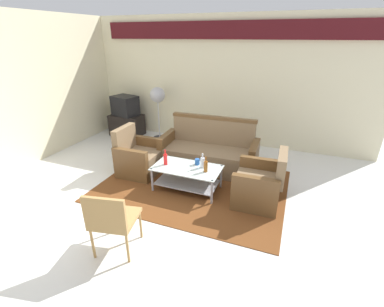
% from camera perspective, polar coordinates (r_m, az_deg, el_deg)
% --- Properties ---
extents(ground_plane, '(14.00, 14.00, 0.00)m').
position_cam_1_polar(ground_plane, '(4.13, -5.08, -11.37)').
color(ground_plane, white).
extents(wall_back, '(6.52, 0.19, 2.80)m').
position_cam_1_polar(wall_back, '(6.32, 7.16, 15.44)').
color(wall_back, beige).
rests_on(wall_back, ground).
extents(rug, '(3.06, 2.27, 0.01)m').
position_cam_1_polar(rug, '(4.66, 0.17, -6.76)').
color(rug, brown).
rests_on(rug, ground).
extents(couch, '(1.82, 0.80, 0.96)m').
position_cam_1_polar(couch, '(5.13, 3.62, 0.07)').
color(couch, '#7F6647').
rests_on(couch, rug).
extents(armchair_left, '(0.71, 0.77, 0.85)m').
position_cam_1_polar(armchair_left, '(5.08, -11.18, -0.96)').
color(armchair_left, '#7F6647').
rests_on(armchair_left, rug).
extents(armchair_right, '(0.72, 0.78, 0.85)m').
position_cam_1_polar(armchair_right, '(4.23, 14.10, -6.57)').
color(armchair_right, '#7F6647').
rests_on(armchair_right, rug).
extents(coffee_table, '(1.10, 0.60, 0.40)m').
position_cam_1_polar(coffee_table, '(4.43, -1.06, -4.53)').
color(coffee_table, silver).
rests_on(coffee_table, rug).
extents(bottle_red, '(0.06, 0.06, 0.26)m').
position_cam_1_polar(bottle_red, '(4.44, -5.64, -1.17)').
color(bottle_red, red).
rests_on(bottle_red, coffee_table).
extents(bottle_clear, '(0.07, 0.07, 0.25)m').
position_cam_1_polar(bottle_clear, '(4.32, 2.23, -1.87)').
color(bottle_clear, silver).
rests_on(bottle_clear, coffee_table).
extents(bottle_brown, '(0.06, 0.06, 0.26)m').
position_cam_1_polar(bottle_brown, '(4.19, 2.91, -2.69)').
color(bottle_brown, brown).
rests_on(bottle_brown, coffee_table).
extents(cup, '(0.08, 0.08, 0.10)m').
position_cam_1_polar(cup, '(4.44, 1.11, -1.75)').
color(cup, '#2659A5').
rests_on(cup, coffee_table).
extents(tv_stand, '(0.80, 0.50, 0.52)m').
position_cam_1_polar(tv_stand, '(7.15, -13.58, 5.92)').
color(tv_stand, black).
rests_on(tv_stand, ground).
extents(television, '(0.69, 0.58, 0.48)m').
position_cam_1_polar(television, '(7.02, -13.96, 9.81)').
color(television, black).
rests_on(television, tv_stand).
extents(pedestal_fan, '(0.36, 0.36, 1.27)m').
position_cam_1_polar(pedestal_fan, '(6.53, -7.27, 11.58)').
color(pedestal_fan, '#2D2D33').
rests_on(pedestal_fan, ground).
extents(wicker_chair, '(0.57, 0.57, 0.84)m').
position_cam_1_polar(wicker_chair, '(3.23, -16.69, -12.96)').
color(wicker_chair, '#AD844C').
rests_on(wicker_chair, ground).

